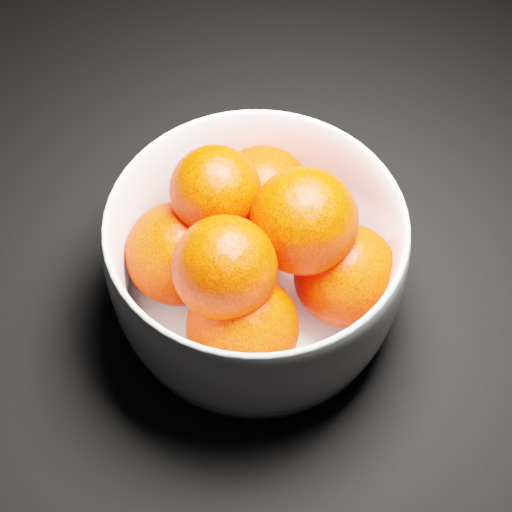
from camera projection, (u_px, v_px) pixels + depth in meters
name	position (u px, v px, depth m)	size (l,w,h in m)	color
bowl	(256.00, 260.00, 0.58)	(0.24, 0.24, 0.12)	silver
orange_pile	(255.00, 249.00, 0.56)	(0.20, 0.20, 0.13)	#FF2000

